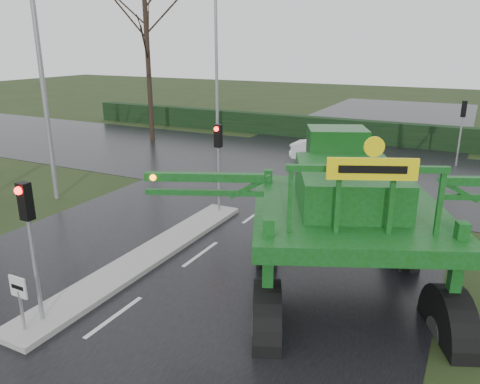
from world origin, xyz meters
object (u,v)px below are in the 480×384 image
at_px(street_light_left_near, 45,54).
at_px(crop_sprayer, 269,215).
at_px(white_sedan, 331,164).
at_px(traffic_signal_near, 28,223).
at_px(traffic_signal_mid, 218,149).
at_px(traffic_signal_far, 463,118).
at_px(street_light_left_far, 220,50).
at_px(keep_left_sign, 19,295).

distance_m(street_light_left_near, crop_sprayer, 12.84).
bearing_deg(street_light_left_near, white_sedan, 52.93).
relative_size(traffic_signal_near, traffic_signal_mid, 1.00).
height_order(street_light_left_near, white_sedan, street_light_left_near).
xyz_separation_m(traffic_signal_far, street_light_left_far, (-14.69, -0.01, 3.40)).
distance_m(traffic_signal_mid, white_sedan, 10.21).
distance_m(traffic_signal_near, traffic_signal_far, 22.42).
height_order(traffic_signal_far, white_sedan, traffic_signal_far).
distance_m(traffic_signal_near, traffic_signal_mid, 8.50).
relative_size(keep_left_sign, street_light_left_far, 0.14).
xyz_separation_m(traffic_signal_mid, traffic_signal_far, (7.80, 12.52, 0.00)).
distance_m(keep_left_sign, street_light_left_far, 23.11).
relative_size(keep_left_sign, traffic_signal_mid, 0.38).
distance_m(keep_left_sign, crop_sprayer, 5.83).
height_order(traffic_signal_near, crop_sprayer, crop_sprayer).
bearing_deg(keep_left_sign, white_sedan, 85.12).
distance_m(keep_left_sign, white_sedan, 18.84).
bearing_deg(white_sedan, keep_left_sign, 175.46).
xyz_separation_m(keep_left_sign, street_light_left_near, (-6.89, 7.50, 4.93)).
distance_m(street_light_left_near, white_sedan, 15.31).
bearing_deg(keep_left_sign, street_light_left_near, 132.59).
xyz_separation_m(keep_left_sign, traffic_signal_mid, (0.00, 8.99, 1.53)).
bearing_deg(traffic_signal_mid, street_light_left_far, 118.86).
xyz_separation_m(traffic_signal_near, crop_sprayer, (4.69, 2.53, 0.14)).
height_order(keep_left_sign, street_light_left_far, street_light_left_far).
distance_m(keep_left_sign, traffic_signal_far, 22.93).
relative_size(street_light_left_far, white_sedan, 2.27).
height_order(crop_sprayer, white_sedan, crop_sprayer).
height_order(keep_left_sign, street_light_left_near, street_light_left_near).
bearing_deg(traffic_signal_far, keep_left_sign, 70.07).
height_order(traffic_signal_mid, crop_sprayer, crop_sprayer).
distance_m(traffic_signal_near, street_light_left_near, 10.40).
bearing_deg(street_light_left_far, traffic_signal_near, -71.83).
xyz_separation_m(keep_left_sign, traffic_signal_near, (0.00, 0.49, 1.53)).
bearing_deg(crop_sprayer, white_sedan, 77.19).
xyz_separation_m(crop_sprayer, white_sedan, (-3.09, 15.72, -2.73)).
height_order(traffic_signal_far, street_light_left_far, street_light_left_far).
distance_m(keep_left_sign, traffic_signal_mid, 9.12).
relative_size(traffic_signal_far, street_light_left_near, 0.35).
xyz_separation_m(street_light_left_near, crop_sprayer, (11.59, -4.48, -3.26)).
relative_size(traffic_signal_mid, street_light_left_far, 0.35).
relative_size(traffic_signal_mid, traffic_signal_far, 1.00).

